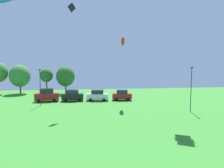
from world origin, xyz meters
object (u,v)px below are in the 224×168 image
light_post_0 (191,87)px  treeline_tree_1 (20,76)px  parked_car_leftmost (47,95)px  treeline_tree_3 (65,76)px  parked_car_rightmost_in_row (122,95)px  treeline_tree_2 (46,76)px  parked_car_second_from_left (73,96)px  parked_car_third_from_left (98,95)px  light_post_1 (40,85)px  kite_flying_6 (72,7)px  kite_flying_4 (123,41)px

light_post_0 → treeline_tree_1: (-33.61, 24.22, 0.61)m
parked_car_leftmost → treeline_tree_3: (2.69, 10.86, 3.21)m
parked_car_rightmost_in_row → treeline_tree_2: bearing=153.8°
parked_car_second_from_left → parked_car_third_from_left: bearing=-5.0°
parked_car_second_from_left → light_post_0: (19.48, -11.84, 2.88)m
light_post_1 → treeline_tree_1: 18.56m
parked_car_leftmost → light_post_1: size_ratio=0.71×
kite_flying_6 → parked_car_rightmost_in_row: 19.77m
parked_car_leftmost → light_post_1: bearing=-97.6°
parked_car_second_from_left → treeline_tree_3: 11.85m
parked_car_third_from_left → light_post_0: light_post_0 is taller
kite_flying_6 → parked_car_second_from_left: kite_flying_6 is taller
kite_flying_4 → parked_car_third_from_left: bearing=135.7°
parked_car_third_from_left → treeline_tree_2: bearing=144.3°
parked_car_second_from_left → treeline_tree_2: size_ratio=0.68×
parked_car_rightmost_in_row → light_post_0: 15.02m
kite_flying_4 → parked_car_third_from_left: kite_flying_4 is taller
parked_car_third_from_left → kite_flying_4: bearing=-37.7°
parked_car_leftmost → treeline_tree_2: size_ratio=0.73×
treeline_tree_2 → treeline_tree_3: size_ratio=0.92×
parked_car_rightmost_in_row → light_post_1: 16.47m
parked_car_leftmost → parked_car_second_from_left: bearing=-6.2°
parked_car_rightmost_in_row → light_post_1: (-15.82, -3.72, 2.68)m
kite_flying_6 → parked_car_leftmost: size_ratio=0.33×
parked_car_rightmost_in_row → treeline_tree_3: (-12.84, 11.38, 3.39)m
kite_flying_6 → parked_car_third_from_left: kite_flying_6 is taller
treeline_tree_2 → treeline_tree_1: bearing=169.8°
treeline_tree_2 → parked_car_leftmost: bearing=-79.0°
treeline_tree_1 → treeline_tree_3: bearing=-6.3°
parked_car_leftmost → parked_car_rightmost_in_row: 15.53m
kite_flying_4 → treeline_tree_3: size_ratio=0.42×
kite_flying_6 → parked_car_leftmost: bearing=128.8°
light_post_0 → parked_car_leftmost: bearing=153.9°
light_post_0 → treeline_tree_3: light_post_0 is taller
parked_car_rightmost_in_row → treeline_tree_1: bearing=159.4°
light_post_0 → kite_flying_6: bearing=165.6°
kite_flying_6 → light_post_1: (-6.12, 3.01, -13.18)m
kite_flying_4 → treeline_tree_1: 30.14m
kite_flying_4 → parked_car_rightmost_in_row: 11.58m
parked_car_third_from_left → parked_car_rightmost_in_row: 5.17m
kite_flying_4 → light_post_1: bearing=177.7°
treeline_tree_2 → treeline_tree_3: treeline_tree_3 is taller
treeline_tree_2 → treeline_tree_3: 4.81m
parked_car_leftmost → treeline_tree_1: (-8.96, 12.14, 3.36)m
treeline_tree_3 → treeline_tree_1: bearing=173.7°
parked_car_second_from_left → treeline_tree_1: bearing=136.1°
light_post_0 → kite_flying_4: bearing=143.6°
kite_flying_6 → light_post_0: bearing=-14.4°
kite_flying_4 → parked_car_leftmost: 18.85m
parked_car_third_from_left → treeline_tree_2: size_ratio=0.71×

